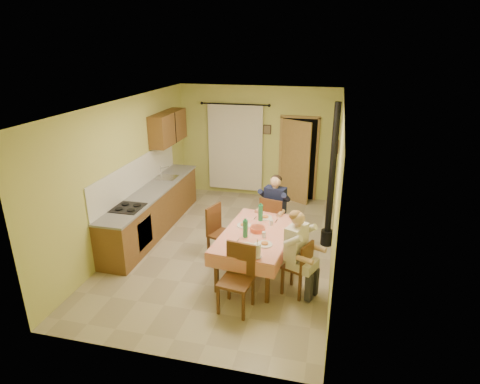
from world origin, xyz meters
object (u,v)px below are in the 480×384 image
(dining_table, at_px, (256,252))
(chair_near, at_px, (236,292))
(chair_right, at_px, (297,277))
(chair_left, at_px, (222,243))
(man_far, at_px, (275,203))
(man_right, at_px, (298,244))
(chair_far, at_px, (273,230))
(stove_flue, at_px, (330,196))

(dining_table, relative_size, chair_near, 1.92)
(chair_right, xyz_separation_m, chair_left, (-1.46, 0.81, 0.00))
(chair_left, bearing_deg, chair_near, 41.75)
(chair_near, distance_m, chair_left, 1.55)
(dining_table, relative_size, chair_right, 2.12)
(chair_near, bearing_deg, man_far, -87.14)
(chair_right, height_order, man_right, man_right)
(chair_left, xyz_separation_m, man_far, (0.83, 0.78, 0.59))
(chair_far, xyz_separation_m, chair_near, (-0.21, -2.19, 0.00))
(chair_right, distance_m, man_right, 0.59)
(chair_left, bearing_deg, man_far, 151.22)
(dining_table, xyz_separation_m, chair_left, (-0.71, 0.33, -0.09))
(chair_near, relative_size, man_far, 0.74)
(chair_far, relative_size, chair_right, 1.10)
(chair_far, xyz_separation_m, stove_flue, (1.04, 0.23, 0.73))
(chair_right, relative_size, chair_left, 0.91)
(chair_near, xyz_separation_m, man_right, (0.82, 0.62, 0.59))
(chair_near, bearing_deg, chair_left, -58.11)
(dining_table, relative_size, chair_left, 1.94)
(chair_right, bearing_deg, chair_far, 44.53)
(man_right, bearing_deg, man_far, 43.95)
(chair_far, relative_size, chair_left, 1.00)
(chair_far, distance_m, chair_near, 2.20)
(man_far, bearing_deg, chair_right, -55.93)
(chair_left, distance_m, stove_flue, 2.24)
(dining_table, height_order, man_far, man_far)
(chair_near, distance_m, chair_right, 1.04)
(chair_right, xyz_separation_m, stove_flue, (0.41, 1.80, 0.74))
(dining_table, height_order, stove_flue, stove_flue)
(man_far, bearing_deg, chair_far, -90.00)
(chair_near, xyz_separation_m, man_far, (0.21, 2.20, 0.59))
(chair_far, xyz_separation_m, man_right, (0.62, -1.57, 0.59))
(chair_far, bearing_deg, dining_table, -83.78)
(stove_flue, bearing_deg, man_far, -168.53)
(chair_left, distance_m, man_right, 1.75)
(dining_table, height_order, chair_left, chair_left)
(dining_table, distance_m, man_right, 1.01)
(chair_near, bearing_deg, man_right, -134.65)
(chair_near, bearing_deg, stove_flue, -108.98)
(dining_table, xyz_separation_m, chair_right, (0.75, -0.48, -0.09))
(chair_near, height_order, man_far, man_far)
(chair_far, bearing_deg, chair_left, -124.80)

